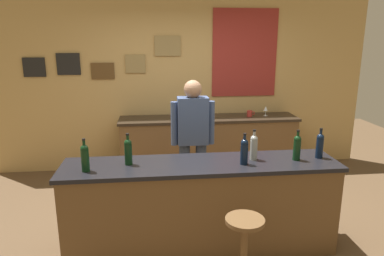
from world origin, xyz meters
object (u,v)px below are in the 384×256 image
wine_bottle_a (85,157)px  wine_bottle_d (254,146)px  wine_glass_b (266,109)px  wine_glass_a (196,112)px  coffee_mug (250,113)px  bar_stool (244,243)px  wine_bottle_e (297,147)px  wine_bottle_f (320,145)px  bartender (193,137)px  wine_bottle_b (128,151)px  wine_bottle_c (244,151)px

wine_bottle_a → wine_bottle_d: bearing=4.9°
wine_glass_b → wine_glass_a: bearing=-175.0°
coffee_mug → bar_stool: bearing=-105.9°
wine_bottle_e → wine_bottle_f: size_ratio=1.00×
bar_stool → wine_glass_a: wine_glass_a is taller
bartender → wine_glass_b: bearing=43.6°
bartender → wine_glass_a: bartender is taller
wine_bottle_f → wine_bottle_e: bearing=-171.4°
wine_bottle_f → coffee_mug: size_ratio=2.45×
bar_stool → wine_glass_a: size_ratio=4.39×
wine_bottle_a → bar_stool: bearing=-23.6°
wine_bottle_b → wine_glass_b: bearing=45.6°
bartender → bar_stool: bearing=-80.8°
wine_bottle_c → wine_bottle_f: size_ratio=1.00×
wine_glass_a → wine_bottle_a: bearing=-121.3°
bartender → wine_bottle_e: bartender is taller
bar_stool → wine_glass_b: 2.99m
wine_bottle_e → coffee_mug: (0.10, 2.07, -0.11)m
wine_bottle_c → wine_bottle_f: same height
bar_stool → wine_bottle_d: bearing=70.0°
bar_stool → wine_bottle_d: (0.26, 0.72, 0.60)m
bar_stool → wine_bottle_b: (-0.96, 0.72, 0.60)m
wine_bottle_f → wine_glass_a: 2.20m
wine_bottle_b → coffee_mug: (1.73, 2.01, -0.11)m
wine_bottle_c → bar_stool: bearing=-102.7°
wine_bottle_d → wine_bottle_e: size_ratio=1.00×
wine_glass_a → coffee_mug: bearing=4.7°
bartender → wine_bottle_e: 1.28m
wine_bottle_d → wine_bottle_a: bearing=-175.1°
wine_bottle_d → wine_glass_b: 2.18m
wine_bottle_b → wine_bottle_f: bearing=-0.5°
wine_bottle_e → coffee_mug: size_ratio=2.45×
wine_bottle_c → coffee_mug: bearing=73.2°
bartender → wine_bottle_a: (-1.08, -0.95, 0.12)m
bar_stool → wine_bottle_d: 0.97m
wine_bottle_c → wine_bottle_e: same height
bar_stool → wine_bottle_b: bearing=143.2°
wine_bottle_c → wine_glass_b: wine_bottle_c is taller
wine_bottle_d → wine_glass_a: size_ratio=1.97×
bartender → wine_glass_a: 1.15m
bar_stool → wine_bottle_a: wine_bottle_a is taller
wine_bottle_a → wine_bottle_d: size_ratio=1.00×
bartender → bar_stool: 1.62m
wine_bottle_d → wine_glass_a: 1.97m
wine_bottle_d → coffee_mug: bearing=75.6°
wine_bottle_a → wine_bottle_f: size_ratio=1.00×
wine_bottle_b → bar_stool: bearing=-36.8°
wine_bottle_d → coffee_mug: (0.52, 2.01, -0.11)m
bartender → wine_bottle_e: bearing=-43.0°
wine_bottle_f → wine_glass_a: size_ratio=1.97×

